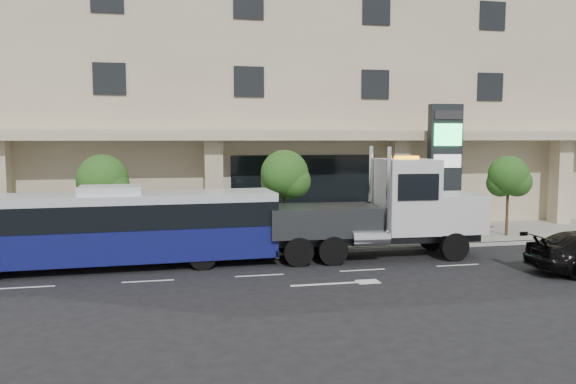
% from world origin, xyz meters
% --- Properties ---
extents(ground, '(120.00, 120.00, 0.00)m').
position_xyz_m(ground, '(0.00, 0.00, 0.00)').
color(ground, black).
rests_on(ground, ground).
extents(sidewalk, '(120.00, 6.00, 0.15)m').
position_xyz_m(sidewalk, '(0.00, 5.00, 0.07)').
color(sidewalk, gray).
rests_on(sidewalk, ground).
extents(curb, '(120.00, 0.30, 0.15)m').
position_xyz_m(curb, '(0.00, 2.00, 0.07)').
color(curb, gray).
rests_on(curb, ground).
extents(convention_center, '(60.00, 17.60, 20.00)m').
position_xyz_m(convention_center, '(-0.00, 15.42, 9.97)').
color(convention_center, tan).
rests_on(convention_center, ground).
extents(tree_left, '(2.27, 2.20, 4.22)m').
position_xyz_m(tree_left, '(-9.97, 3.59, 3.11)').
color(tree_left, '#422B19').
rests_on(tree_left, sidewalk).
extents(tree_mid, '(2.28, 2.20, 4.38)m').
position_xyz_m(tree_mid, '(-1.97, 3.59, 3.26)').
color(tree_mid, '#422B19').
rests_on(tree_mid, sidewalk).
extents(tree_right, '(2.10, 2.00, 4.04)m').
position_xyz_m(tree_right, '(9.53, 3.59, 3.04)').
color(tree_right, '#422B19').
rests_on(tree_right, sidewalk).
extents(city_bus, '(12.81, 3.07, 3.23)m').
position_xyz_m(city_bus, '(-9.42, 0.88, 1.64)').
color(city_bus, black).
rests_on(city_bus, ground).
extents(tow_truck, '(10.38, 3.01, 4.72)m').
position_xyz_m(tow_truck, '(1.70, 0.57, 1.94)').
color(tow_truck, '#2D3033').
rests_on(tow_truck, ground).
extents(signage_pylon, '(1.70, 0.75, 6.63)m').
position_xyz_m(signage_pylon, '(6.60, 4.78, 3.51)').
color(signage_pylon, black).
rests_on(signage_pylon, sidewalk).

